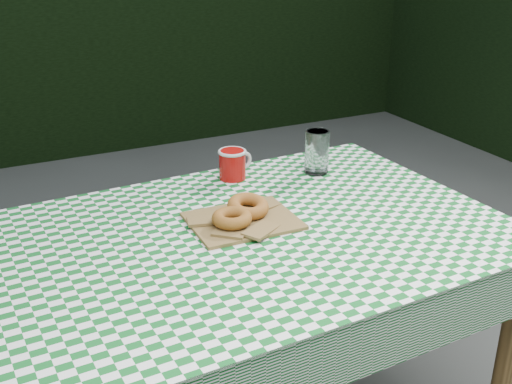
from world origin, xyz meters
TOP-DOWN VIEW (x-y plane):
  - hedge_north at (0.00, 3.20)m, footprint 7.00×0.70m
  - table at (0.15, -0.07)m, footprint 1.35×0.93m
  - tablecloth at (0.15, -0.07)m, footprint 1.37×0.95m
  - paper_bag at (0.16, -0.01)m, footprint 0.28×0.23m
  - bagel_front at (0.12, -0.03)m, footprint 0.14×0.14m
  - bagel_back at (0.19, 0.02)m, footprint 0.12×0.12m
  - coffee_mug at (0.27, 0.29)m, footprint 0.20×0.20m
  - drinking_glass at (0.53, 0.22)m, footprint 0.08×0.08m

SIDE VIEW (x-z plane):
  - table at x=0.15m, z-range 0.00..0.75m
  - tablecloth at x=0.15m, z-range 0.75..0.76m
  - paper_bag at x=0.16m, z-range 0.76..0.77m
  - bagel_front at x=0.12m, z-range 0.77..0.80m
  - bagel_back at x=0.19m, z-range 0.77..0.81m
  - coffee_mug at x=0.27m, z-range 0.76..0.85m
  - drinking_glass at x=0.53m, z-range 0.76..0.89m
  - hedge_north at x=0.00m, z-range 0.00..1.80m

